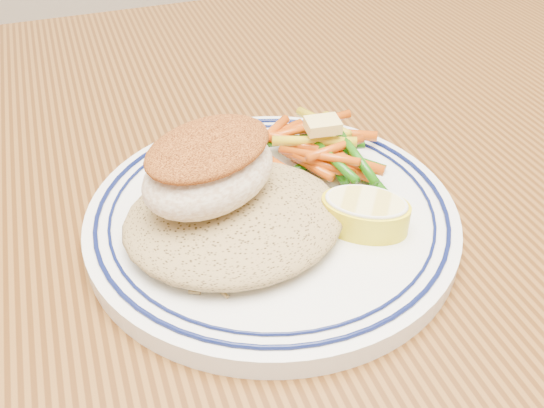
{
  "coord_description": "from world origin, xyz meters",
  "views": [
    {
      "loc": [
        -0.12,
        -0.3,
        1.02
      ],
      "look_at": [
        -0.01,
        0.0,
        0.77
      ],
      "focal_mm": 40.0,
      "sensor_mm": 36.0,
      "label": 1
    }
  ],
  "objects_px": {
    "dining_table": "(284,319)",
    "fish_fillet": "(209,167)",
    "lemon_wedge": "(365,212)",
    "vegetable_pile": "(320,149)",
    "plate": "(272,216)",
    "rice_pilaf": "(234,215)"
  },
  "relations": [
    {
      "from": "dining_table",
      "to": "fish_fillet",
      "type": "xyz_separation_m",
      "value": [
        -0.05,
        0.0,
        0.16
      ]
    },
    {
      "from": "lemon_wedge",
      "to": "dining_table",
      "type": "bearing_deg",
      "value": 139.71
    },
    {
      "from": "dining_table",
      "to": "vegetable_pile",
      "type": "distance_m",
      "value": 0.14
    },
    {
      "from": "plate",
      "to": "fish_fillet",
      "type": "bearing_deg",
      "value": 178.21
    },
    {
      "from": "rice_pilaf",
      "to": "lemon_wedge",
      "type": "bearing_deg",
      "value": -17.14
    },
    {
      "from": "rice_pilaf",
      "to": "lemon_wedge",
      "type": "xyz_separation_m",
      "value": [
        0.08,
        -0.02,
        -0.0
      ]
    },
    {
      "from": "fish_fillet",
      "to": "plate",
      "type": "bearing_deg",
      "value": -1.79
    },
    {
      "from": "dining_table",
      "to": "plate",
      "type": "xyz_separation_m",
      "value": [
        -0.01,
        0.0,
        0.11
      ]
    },
    {
      "from": "lemon_wedge",
      "to": "vegetable_pile",
      "type": "bearing_deg",
      "value": 88.72
    },
    {
      "from": "rice_pilaf",
      "to": "fish_fillet",
      "type": "relative_size",
      "value": 1.27
    },
    {
      "from": "vegetable_pile",
      "to": "plate",
      "type": "bearing_deg",
      "value": -142.64
    },
    {
      "from": "vegetable_pile",
      "to": "rice_pilaf",
      "type": "bearing_deg",
      "value": -147.58
    },
    {
      "from": "plate",
      "to": "vegetable_pile",
      "type": "relative_size",
      "value": 2.21
    },
    {
      "from": "dining_table",
      "to": "fish_fillet",
      "type": "bearing_deg",
      "value": 175.98
    },
    {
      "from": "dining_table",
      "to": "rice_pilaf",
      "type": "xyz_separation_m",
      "value": [
        -0.04,
        -0.01,
        0.13
      ]
    },
    {
      "from": "rice_pilaf",
      "to": "lemon_wedge",
      "type": "relative_size",
      "value": 1.93
    },
    {
      "from": "plate",
      "to": "fish_fillet",
      "type": "distance_m",
      "value": 0.06
    },
    {
      "from": "plate",
      "to": "fish_fillet",
      "type": "xyz_separation_m",
      "value": [
        -0.04,
        0.0,
        0.05
      ]
    },
    {
      "from": "plate",
      "to": "lemon_wedge",
      "type": "xyz_separation_m",
      "value": [
        0.05,
        -0.04,
        0.02
      ]
    },
    {
      "from": "lemon_wedge",
      "to": "plate",
      "type": "bearing_deg",
      "value": 143.52
    },
    {
      "from": "dining_table",
      "to": "vegetable_pile",
      "type": "relative_size",
      "value": 13.21
    },
    {
      "from": "dining_table",
      "to": "vegetable_pile",
      "type": "bearing_deg",
      "value": 44.31
    }
  ]
}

